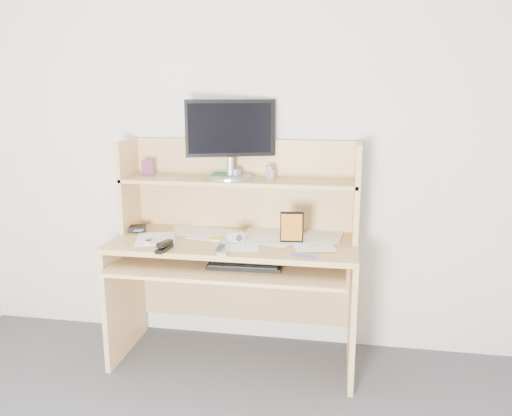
% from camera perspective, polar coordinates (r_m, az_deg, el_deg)
% --- Properties ---
extents(back_wall, '(3.60, 0.04, 2.50)m').
position_cam_1_polar(back_wall, '(3.08, -1.39, 6.96)').
color(back_wall, silver).
rests_on(back_wall, floor).
extents(desk, '(1.40, 0.70, 1.30)m').
position_cam_1_polar(desk, '(2.96, -2.23, -4.29)').
color(desk, tan).
rests_on(desk, floor).
extents(paper_clutter, '(1.32, 0.54, 0.01)m').
position_cam_1_polar(paper_clutter, '(2.86, -2.58, -3.63)').
color(paper_clutter, white).
rests_on(paper_clutter, desk).
extents(keyboard, '(0.40, 0.16, 0.03)m').
position_cam_1_polar(keyboard, '(2.71, -1.33, -6.56)').
color(keyboard, black).
rests_on(keyboard, desk).
extents(tv_remote, '(0.10, 0.18, 0.02)m').
position_cam_1_polar(tv_remote, '(2.64, -4.08, -4.78)').
color(tv_remote, gray).
rests_on(tv_remote, paper_clutter).
extents(flip_phone, '(0.04, 0.08, 0.02)m').
position_cam_1_polar(flip_phone, '(2.86, -12.08, -3.68)').
color(flip_phone, silver).
rests_on(flip_phone, paper_clutter).
extents(stapler, '(0.06, 0.15, 0.05)m').
position_cam_1_polar(stapler, '(2.70, -10.45, -4.25)').
color(stapler, black).
rests_on(stapler, paper_clutter).
extents(wallet, '(0.13, 0.12, 0.03)m').
position_cam_1_polar(wallet, '(3.13, -13.37, -2.23)').
color(wallet, black).
rests_on(wallet, paper_clutter).
extents(sticky_note_pad, '(0.07, 0.07, 0.01)m').
position_cam_1_polar(sticky_note_pad, '(2.88, -4.54, -3.54)').
color(sticky_note_pad, yellow).
rests_on(sticky_note_pad, desk).
extents(digital_camera, '(0.10, 0.07, 0.06)m').
position_cam_1_polar(digital_camera, '(2.79, -2.38, -3.36)').
color(digital_camera, silver).
rests_on(digital_camera, paper_clutter).
extents(game_case, '(0.13, 0.03, 0.18)m').
position_cam_1_polar(game_case, '(2.77, 4.12, -2.19)').
color(game_case, black).
rests_on(game_case, paper_clutter).
extents(blue_pen, '(0.13, 0.04, 0.01)m').
position_cam_1_polar(blue_pen, '(2.57, 5.50, -5.44)').
color(blue_pen, '#1B25CE').
rests_on(blue_pen, paper_clutter).
extents(card_box, '(0.07, 0.03, 0.10)m').
position_cam_1_polar(card_box, '(3.10, -12.27, 4.49)').
color(card_box, maroon).
rests_on(card_box, desk).
extents(shelf_book, '(0.14, 0.20, 0.02)m').
position_cam_1_polar(shelf_book, '(3.01, -3.65, 3.76)').
color(shelf_book, '#2E7349').
rests_on(shelf_book, desk).
extents(chip_stack_a, '(0.04, 0.04, 0.05)m').
position_cam_1_polar(chip_stack_a, '(2.97, -2.13, 3.97)').
color(chip_stack_a, black).
rests_on(chip_stack_a, desk).
extents(chip_stack_b, '(0.04, 0.04, 0.06)m').
position_cam_1_polar(chip_stack_b, '(2.92, 1.77, 3.88)').
color(chip_stack_b, white).
rests_on(chip_stack_b, desk).
extents(chip_stack_c, '(0.05, 0.05, 0.05)m').
position_cam_1_polar(chip_stack_c, '(2.96, -2.32, 3.94)').
color(chip_stack_c, black).
rests_on(chip_stack_c, desk).
extents(chip_stack_d, '(0.06, 0.06, 0.08)m').
position_cam_1_polar(chip_stack_d, '(2.93, 1.52, 4.11)').
color(chip_stack_d, white).
rests_on(chip_stack_d, desk).
extents(monitor, '(0.51, 0.27, 0.46)m').
position_cam_1_polar(monitor, '(2.94, -2.95, 8.14)').
color(monitor, '#A7A8AC').
rests_on(monitor, desk).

